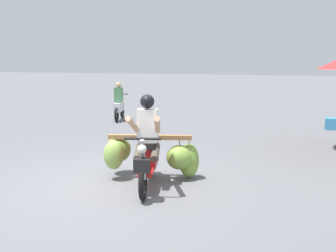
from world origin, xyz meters
The scene contains 4 objects.
ground_plane centered at (0.00, 0.00, 0.00)m, with size 120.00×120.00×0.00m, color slate.
motorbike_main_loaded centered at (0.53, 0.38, 0.53)m, with size 1.81×1.76×1.58m.
motorbike_distant_ahead_left centered at (-3.36, 6.58, 0.57)m, with size 0.67×1.57×1.40m.
produce_crate centered at (3.95, 7.25, 0.18)m, with size 0.56×0.40×0.36m, color teal.
Camera 1 is at (3.11, -5.59, 2.10)m, focal length 40.17 mm.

